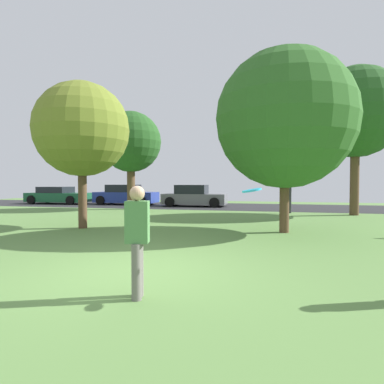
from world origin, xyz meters
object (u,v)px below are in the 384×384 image
(parked_car_green, at_px, (58,196))
(street_lamp_post, at_px, (290,170))
(oak_tree_right, at_px, (356,113))
(person_thrower, at_px, (137,237))
(oak_tree_left, at_px, (285,119))
(parked_car_blue, at_px, (126,195))
(parked_car_grey, at_px, (194,197))
(oak_tree_center, at_px, (82,130))
(frisbee_disc, at_px, (252,190))
(maple_tree_far, at_px, (131,142))

(parked_car_green, height_order, street_lamp_post, street_lamp_post)
(oak_tree_right, distance_m, person_thrower, 14.97)
(oak_tree_left, relative_size, parked_car_blue, 1.33)
(oak_tree_right, relative_size, parked_car_grey, 1.72)
(oak_tree_center, bearing_deg, frisbee_disc, -42.83)
(parked_car_green, xyz_separation_m, parked_car_blue, (5.21, 0.51, 0.06))
(oak_tree_left, distance_m, frisbee_disc, 6.73)
(oak_tree_center, distance_m, oak_tree_right, 12.73)
(maple_tree_far, height_order, parked_car_grey, maple_tree_far)
(maple_tree_far, distance_m, frisbee_disc, 15.79)
(parked_car_blue, relative_size, parked_car_grey, 1.05)
(parked_car_blue, xyz_separation_m, parked_car_grey, (5.21, -0.61, -0.01))
(parked_car_blue, bearing_deg, oak_tree_center, -72.31)
(oak_tree_left, height_order, street_lamp_post, oak_tree_left)
(person_thrower, bearing_deg, frisbee_disc, -0.00)
(maple_tree_far, bearing_deg, parked_car_green, 156.01)
(parked_car_grey, xyz_separation_m, street_lamp_post, (5.95, -3.51, 1.61))
(maple_tree_far, relative_size, person_thrower, 3.65)
(oak_tree_left, height_order, frisbee_disc, oak_tree_left)
(maple_tree_far, height_order, parked_car_blue, maple_tree_far)
(person_thrower, xyz_separation_m, parked_car_blue, (-8.31, 17.61, -0.22))
(person_thrower, bearing_deg, oak_tree_center, 114.98)
(oak_tree_left, height_order, parked_car_green, oak_tree_left)
(person_thrower, relative_size, parked_car_blue, 0.36)
(maple_tree_far, xyz_separation_m, person_thrower, (6.22, -13.86, -3.09))
(frisbee_disc, height_order, parked_car_grey, frisbee_disc)
(person_thrower, xyz_separation_m, street_lamp_post, (2.85, 13.49, 1.38))
(oak_tree_right, distance_m, maple_tree_far, 12.14)
(parked_car_green, height_order, parked_car_grey, parked_car_grey)
(oak_tree_right, xyz_separation_m, parked_car_blue, (-14.16, 4.47, -4.34))
(oak_tree_right, relative_size, frisbee_disc, 21.57)
(street_lamp_post, bearing_deg, maple_tree_far, 177.66)
(parked_car_green, xyz_separation_m, parked_car_grey, (10.42, -0.10, 0.05))
(oak_tree_right, relative_size, street_lamp_post, 1.60)
(parked_car_green, bearing_deg, maple_tree_far, -23.99)
(person_thrower, bearing_deg, parked_car_green, 116.02)
(maple_tree_far, height_order, frisbee_disc, maple_tree_far)
(oak_tree_left, bearing_deg, oak_tree_center, -174.99)
(parked_car_grey, bearing_deg, oak_tree_right, -23.33)
(oak_tree_left, distance_m, person_thrower, 7.59)
(maple_tree_far, distance_m, person_thrower, 15.51)
(parked_car_grey, bearing_deg, maple_tree_far, -134.80)
(frisbee_disc, distance_m, parked_car_green, 22.57)
(maple_tree_far, distance_m, street_lamp_post, 9.24)
(parked_car_grey, distance_m, street_lamp_post, 7.09)
(parked_car_green, relative_size, parked_car_blue, 1.04)
(frisbee_disc, bearing_deg, oak_tree_left, 83.63)
(oak_tree_left, xyz_separation_m, parked_car_blue, (-10.58, 10.93, -2.99))
(parked_car_green, distance_m, parked_car_grey, 10.42)
(parked_car_green, relative_size, parked_car_grey, 1.09)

